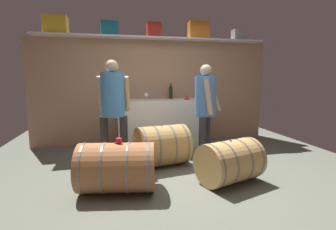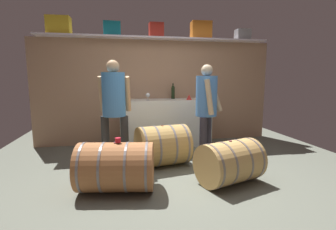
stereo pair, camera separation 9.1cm
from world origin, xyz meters
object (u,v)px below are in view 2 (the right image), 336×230
(red_funnel, at_px, (189,97))
(wine_bottle_dark, at_px, (173,92))
(toolcase_grey, at_px, (243,35))
(work_cabinet, at_px, (165,122))
(wine_barrel_far, at_px, (230,162))
(wine_barrel_flank, at_px, (162,145))
(winemaker_pouring, at_px, (207,103))
(wine_glass, at_px, (148,95))
(toolcase_teal, at_px, (112,29))
(tasting_cup, at_px, (118,140))
(toolcase_yellow, at_px, (59,26))
(toolcase_red, at_px, (156,30))
(toolcase_orange, at_px, (201,30))
(wine_barrel_near, at_px, (116,167))
(visitor_tasting, at_px, (114,102))

(red_funnel, bearing_deg, wine_bottle_dark, 127.96)
(toolcase_grey, relative_size, work_cabinet, 0.16)
(wine_barrel_far, relative_size, wine_barrel_flank, 1.06)
(wine_barrel_flank, height_order, winemaker_pouring, winemaker_pouring)
(wine_glass, bearing_deg, toolcase_grey, 9.93)
(toolcase_teal, bearing_deg, toolcase_grey, -3.41)
(tasting_cup, bearing_deg, toolcase_yellow, 115.65)
(toolcase_teal, bearing_deg, wine_glass, -33.13)
(wine_barrel_far, bearing_deg, toolcase_red, 87.90)
(toolcase_grey, bearing_deg, tasting_cup, -136.81)
(wine_glass, xyz_separation_m, wine_barrel_flank, (0.11, -1.00, -0.72))
(toolcase_teal, distance_m, toolcase_orange, 1.81)
(wine_glass, distance_m, tasting_cup, 1.92)
(toolcase_teal, bearing_deg, wine_barrel_near, -92.36)
(wine_bottle_dark, distance_m, winemaker_pouring, 1.34)
(toolcase_orange, xyz_separation_m, winemaker_pouring, (-0.33, -1.37, -1.38))
(work_cabinet, distance_m, tasting_cup, 2.18)
(wine_barrel_flank, bearing_deg, visitor_tasting, 162.85)
(wine_barrel_near, distance_m, wine_barrel_far, 1.46)
(toolcase_red, relative_size, toolcase_grey, 0.96)
(wine_bottle_dark, bearing_deg, wine_barrel_near, -119.01)
(tasting_cup, bearing_deg, wine_bottle_dark, 61.68)
(toolcase_orange, relative_size, toolcase_grey, 1.38)
(toolcase_yellow, distance_m, wine_glass, 2.10)
(wine_glass, bearing_deg, toolcase_teal, 150.29)
(wine_bottle_dark, distance_m, wine_barrel_near, 2.53)
(tasting_cup, relative_size, visitor_tasting, 0.04)
(wine_barrel_flank, height_order, tasting_cup, tasting_cup)
(toolcase_orange, height_order, winemaker_pouring, toolcase_orange)
(work_cabinet, bearing_deg, tasting_cup, -115.56)
(toolcase_red, relative_size, wine_barrel_flank, 0.32)
(toolcase_teal, relative_size, wine_glass, 2.22)
(toolcase_orange, bearing_deg, wine_barrel_flank, -123.53)
(toolcase_teal, height_order, visitor_tasting, toolcase_teal)
(tasting_cup, bearing_deg, toolcase_teal, 91.93)
(work_cabinet, distance_m, wine_glass, 0.70)
(toolcase_teal, relative_size, toolcase_grey, 1.09)
(wine_glass, bearing_deg, wine_barrel_flank, -83.86)
(toolcase_yellow, height_order, wine_glass, toolcase_yellow)
(tasting_cup, bearing_deg, work_cabinet, 64.44)
(wine_barrel_near, xyz_separation_m, wine_barrel_far, (1.46, -0.05, -0.02))
(toolcase_orange, bearing_deg, wine_glass, -158.29)
(toolcase_teal, relative_size, tasting_cup, 4.74)
(wine_barrel_flank, bearing_deg, toolcase_yellow, 131.64)
(toolcase_red, relative_size, wine_barrel_near, 0.29)
(wine_barrel_far, height_order, wine_barrel_flank, wine_barrel_flank)
(toolcase_teal, relative_size, work_cabinet, 0.18)
(toolcase_teal, relative_size, red_funnel, 2.93)
(wine_barrel_near, height_order, wine_barrel_far, wine_barrel_near)
(toolcase_teal, bearing_deg, toolcase_yellow, 176.59)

